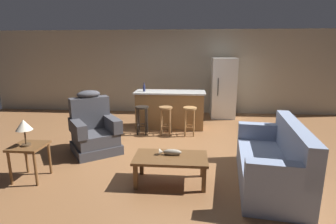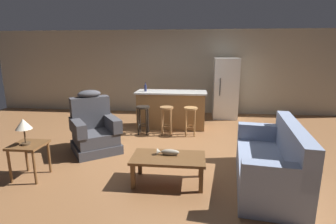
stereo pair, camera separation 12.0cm
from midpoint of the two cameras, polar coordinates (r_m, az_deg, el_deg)
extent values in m
plane|color=brown|center=(5.64, -0.01, -7.18)|extent=(12.00, 12.00, 0.00)
cube|color=#A89E89|center=(8.43, 2.31, 8.68)|extent=(12.00, 0.05, 2.60)
cube|color=brown|center=(3.99, 0.95, -9.95)|extent=(1.10, 0.60, 0.04)
cube|color=brown|center=(3.93, -6.74, -13.77)|extent=(0.06, 0.06, 0.38)
cube|color=brown|center=(3.85, 8.12, -14.44)|extent=(0.06, 0.06, 0.38)
cube|color=brown|center=(4.35, -5.32, -10.94)|extent=(0.06, 0.06, 0.38)
cube|color=brown|center=(4.28, 7.92, -11.46)|extent=(0.06, 0.06, 0.38)
cube|color=#4C3823|center=(4.04, 1.31, -9.26)|extent=(0.22, 0.07, 0.01)
ellipsoid|color=#9E937F|center=(4.02, 1.31, -8.74)|extent=(0.28, 0.09, 0.09)
cone|color=#9E937F|center=(4.04, -1.12, -8.65)|extent=(0.06, 0.10, 0.10)
cube|color=#8493B2|center=(4.35, 21.31, -13.20)|extent=(1.08, 1.99, 0.20)
cube|color=#8493B2|center=(4.26, 21.55, -10.66)|extent=(1.08, 1.99, 0.22)
cube|color=#8493B2|center=(4.19, 26.33, -6.10)|extent=(0.44, 1.91, 0.52)
cube|color=#8493B2|center=(3.40, 23.81, -12.49)|extent=(0.86, 0.31, 0.28)
cube|color=#8493B2|center=(4.97, 20.53, -4.11)|extent=(0.86, 0.31, 0.28)
cube|color=#3D3D42|center=(5.45, -14.73, -7.37)|extent=(1.17, 1.17, 0.18)
cube|color=#3D3D42|center=(5.39, -14.86, -5.28)|extent=(1.08, 1.09, 0.24)
cube|color=#3D3D42|center=(5.55, -15.95, -0.08)|extent=(0.75, 0.64, 0.64)
ellipsoid|color=#3D3D42|center=(5.48, -16.20, 3.79)|extent=(0.53, 0.49, 0.16)
cube|color=#3D3D42|center=(5.38, -11.58, -2.32)|extent=(0.62, 0.75, 0.26)
cube|color=#3D3D42|center=(5.23, -18.45, -3.22)|extent=(0.62, 0.75, 0.26)
cube|color=brown|center=(4.60, -27.50, -6.40)|extent=(0.48, 0.48, 0.04)
cylinder|color=brown|center=(4.66, -30.57, -10.21)|extent=(0.04, 0.04, 0.52)
cylinder|color=brown|center=(4.44, -26.34, -10.86)|extent=(0.04, 0.04, 0.52)
cylinder|color=brown|center=(4.95, -27.83, -8.53)|extent=(0.04, 0.04, 0.52)
cylinder|color=brown|center=(4.75, -23.77, -9.02)|extent=(0.04, 0.04, 0.52)
cylinder|color=#4C3823|center=(4.57, -27.88, -6.12)|extent=(0.14, 0.14, 0.03)
cylinder|color=#4C3823|center=(4.53, -28.05, -4.63)|extent=(0.02, 0.02, 0.22)
cone|color=beige|center=(4.48, -28.31, -2.31)|extent=(0.24, 0.24, 0.16)
cube|color=olive|center=(6.80, 1.21, 0.38)|extent=(1.71, 0.63, 0.91)
cube|color=silver|center=(6.71, 1.23, 4.33)|extent=(1.80, 0.70, 0.04)
cylinder|color=black|center=(6.23, -4.95, 1.07)|extent=(0.32, 0.32, 0.04)
torus|color=black|center=(6.34, -4.87, -2.82)|extent=(0.23, 0.23, 0.02)
cylinder|color=black|center=(6.24, -5.97, -2.16)|extent=(0.04, 0.04, 0.64)
cylinder|color=black|center=(6.20, -4.16, -2.22)|extent=(0.04, 0.04, 0.64)
cylinder|color=black|center=(6.43, -5.60, -1.69)|extent=(0.04, 0.04, 0.64)
cylinder|color=black|center=(6.39, -3.84, -1.74)|extent=(0.04, 0.04, 0.64)
cylinder|color=olive|center=(6.15, 0.23, 0.95)|extent=(0.32, 0.32, 0.04)
torus|color=olive|center=(6.26, 0.23, -2.99)|extent=(0.23, 0.23, 0.02)
cylinder|color=olive|center=(6.15, -0.80, -2.32)|extent=(0.04, 0.04, 0.64)
cylinder|color=olive|center=(6.13, 1.06, -2.38)|extent=(0.04, 0.04, 0.64)
cylinder|color=olive|center=(6.34, -0.58, -1.84)|extent=(0.04, 0.04, 0.64)
cylinder|color=olive|center=(6.32, 1.22, -1.89)|extent=(0.04, 0.04, 0.64)
cylinder|color=#A87A47|center=(6.12, 5.51, 0.83)|extent=(0.32, 0.32, 0.04)
torus|color=#A87A47|center=(6.23, 5.42, -3.13)|extent=(0.23, 0.23, 0.02)
cylinder|color=#A87A47|center=(6.11, 4.49, -2.47)|extent=(0.04, 0.04, 0.64)
cylinder|color=#A87A47|center=(6.11, 6.37, -2.52)|extent=(0.04, 0.04, 0.64)
cylinder|color=#A87A47|center=(6.30, 4.55, -1.98)|extent=(0.04, 0.04, 0.64)
cylinder|color=#A87A47|center=(6.30, 6.37, -2.02)|extent=(0.04, 0.04, 0.64)
cube|color=white|center=(7.94, 12.83, 5.02)|extent=(0.70, 0.66, 1.76)
cylinder|color=#333338|center=(7.56, 11.70, 5.36)|extent=(0.02, 0.02, 0.50)
cylinder|color=#23284C|center=(6.74, -4.41, 5.18)|extent=(0.06, 0.06, 0.16)
cylinder|color=#23284C|center=(6.72, -4.43, 6.14)|extent=(0.02, 0.02, 0.07)
camera|label=1|loc=(0.06, -89.36, 0.15)|focal=28.00mm
camera|label=2|loc=(0.06, 90.64, -0.15)|focal=28.00mm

